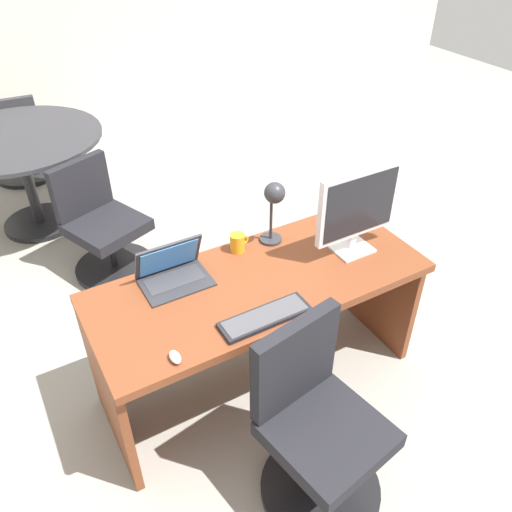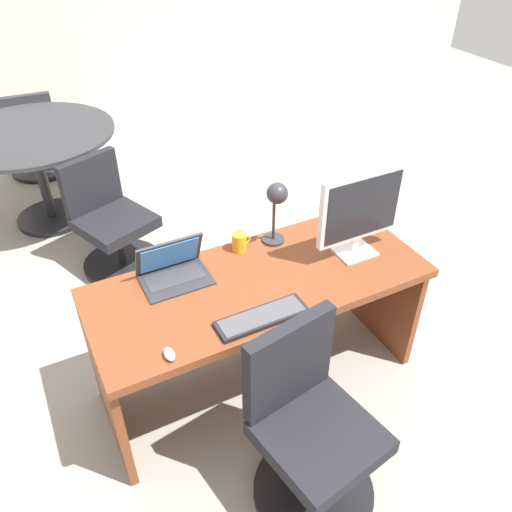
% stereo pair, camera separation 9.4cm
% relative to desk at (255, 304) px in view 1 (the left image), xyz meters
% --- Properties ---
extents(ground, '(12.00, 12.00, 0.00)m').
position_rel_desk_xyz_m(ground, '(0.00, 1.46, -0.54)').
color(ground, gray).
extents(desk, '(1.68, 0.70, 0.73)m').
position_rel_desk_xyz_m(desk, '(0.00, 0.00, 0.00)').
color(desk, brown).
rests_on(desk, ground).
extents(monitor, '(0.48, 0.16, 0.47)m').
position_rel_desk_xyz_m(monitor, '(0.55, -0.08, 0.46)').
color(monitor, silver).
rests_on(monitor, desk).
extents(laptop, '(0.33, 0.24, 0.22)m').
position_rel_desk_xyz_m(laptop, '(-0.37, 0.18, 0.26)').
color(laptop, '#2D2D33').
rests_on(laptop, desk).
extents(keyboard, '(0.43, 0.13, 0.02)m').
position_rel_desk_xyz_m(keyboard, '(-0.12, -0.30, 0.21)').
color(keyboard, black).
rests_on(keyboard, desk).
extents(mouse, '(0.04, 0.08, 0.03)m').
position_rel_desk_xyz_m(mouse, '(-0.56, -0.32, 0.21)').
color(mouse, silver).
rests_on(mouse, desk).
extents(desk_lamp, '(0.12, 0.14, 0.36)m').
position_rel_desk_xyz_m(desk_lamp, '(0.22, 0.19, 0.46)').
color(desk_lamp, '#2D2D33').
rests_on(desk_lamp, desk).
extents(coffee_mug, '(0.10, 0.08, 0.10)m').
position_rel_desk_xyz_m(coffee_mug, '(0.02, 0.22, 0.25)').
color(coffee_mug, orange).
rests_on(coffee_mug, desk).
extents(office_chair, '(0.56, 0.56, 0.92)m').
position_rel_desk_xyz_m(office_chair, '(-0.10, -0.71, -0.15)').
color(office_chair, black).
rests_on(office_chair, ground).
extents(meeting_table, '(1.24, 1.24, 0.77)m').
position_rel_desk_xyz_m(meeting_table, '(-0.75, 2.24, 0.05)').
color(meeting_table, black).
rests_on(meeting_table, ground).
extents(meeting_chair_near, '(0.56, 0.56, 0.81)m').
position_rel_desk_xyz_m(meeting_chair_near, '(-0.69, 3.13, -0.21)').
color(meeting_chair_near, black).
rests_on(meeting_chair_near, ground).
extents(meeting_chair_far, '(0.60, 0.61, 0.80)m').
position_rel_desk_xyz_m(meeting_chair_far, '(-0.42, 1.40, -0.22)').
color(meeting_chair_far, black).
rests_on(meeting_chair_far, ground).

